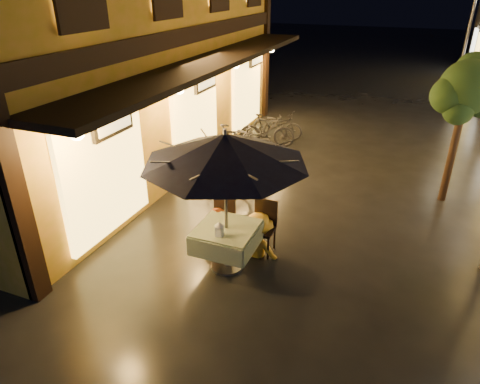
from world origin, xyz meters
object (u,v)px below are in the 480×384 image
at_px(patio_umbrella, 225,149).
at_px(bicycle_0, 219,174).
at_px(cafe_table, 227,237).
at_px(person_yellow, 258,215).
at_px(table_lantern, 219,228).
at_px(person_orange, 216,210).

bearing_deg(patio_umbrella, bicycle_0, 116.79).
height_order(cafe_table, patio_umbrella, patio_umbrella).
relative_size(person_yellow, bicycle_0, 0.89).
bearing_deg(table_lantern, bicycle_0, 114.54).
xyz_separation_m(patio_umbrella, person_orange, (-0.42, 0.50, -1.38)).
bearing_deg(person_orange, patio_umbrella, 135.97).
bearing_deg(table_lantern, cafe_table, 90.00).
bearing_deg(table_lantern, patio_umbrella, 90.00).
height_order(table_lantern, bicycle_0, table_lantern).
bearing_deg(person_orange, person_yellow, -167.56).
bearing_deg(person_yellow, cafe_table, 60.59).
distance_m(cafe_table, person_yellow, 0.70).
xyz_separation_m(table_lantern, person_orange, (-0.42, 0.78, -0.15)).
height_order(cafe_table, bicycle_0, bicycle_0).
bearing_deg(table_lantern, person_orange, 118.36).
bearing_deg(table_lantern, person_yellow, 68.25).
distance_m(patio_umbrella, bicycle_0, 3.37).
relative_size(patio_umbrella, bicycle_0, 1.52).
height_order(patio_umbrella, person_yellow, patio_umbrella).
height_order(patio_umbrella, bicycle_0, patio_umbrella).
relative_size(cafe_table, person_yellow, 0.65).
height_order(person_orange, bicycle_0, person_orange).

